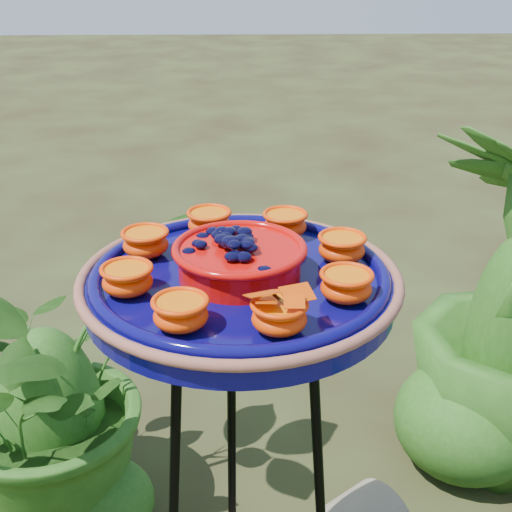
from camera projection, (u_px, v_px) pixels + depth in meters
name	position (u px, v px, depth m)	size (l,w,h in m)	color
tripod_stand	(242.00, 484.00, 1.31)	(0.40, 0.40, 0.97)	black
feeder_dish	(240.00, 277.00, 1.13)	(0.55, 0.55, 0.12)	#090650
shrub_back_left	(47.00, 381.00, 1.89)	(0.76, 0.66, 0.85)	#235015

